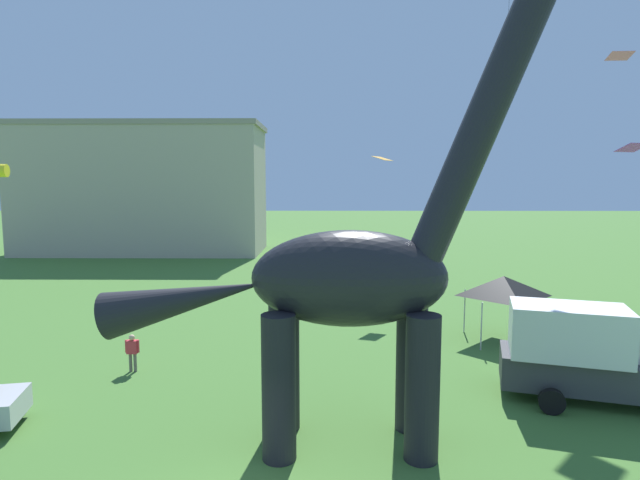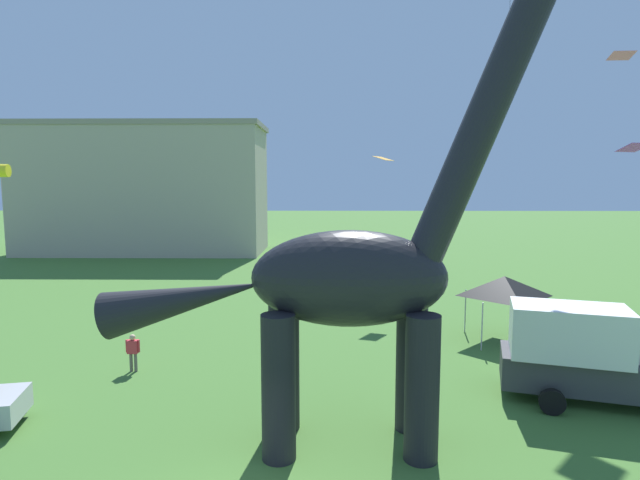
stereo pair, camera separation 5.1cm
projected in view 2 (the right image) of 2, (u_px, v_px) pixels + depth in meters
dinosaur_sculpture at (347, 278)px, 13.84m from camera, size 12.30×2.61×12.86m
parked_box_truck at (588, 352)px, 16.94m from camera, size 5.97×3.61×3.20m
person_vendor_side at (133, 349)px, 19.64m from camera, size 0.54×0.24×1.46m
festival_canopy_tent at (504, 286)px, 23.26m from camera, size 3.15×3.15×3.00m
kite_apex at (383, 158)px, 30.11m from camera, size 1.40×1.51×0.27m
kite_trailing at (621, 56)px, 33.85m from camera, size 1.54×1.15×0.38m
kite_drifting at (634, 148)px, 23.31m from camera, size 1.47×1.26×0.36m
background_building_block at (145, 189)px, 52.85m from camera, size 24.45×9.45×13.05m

